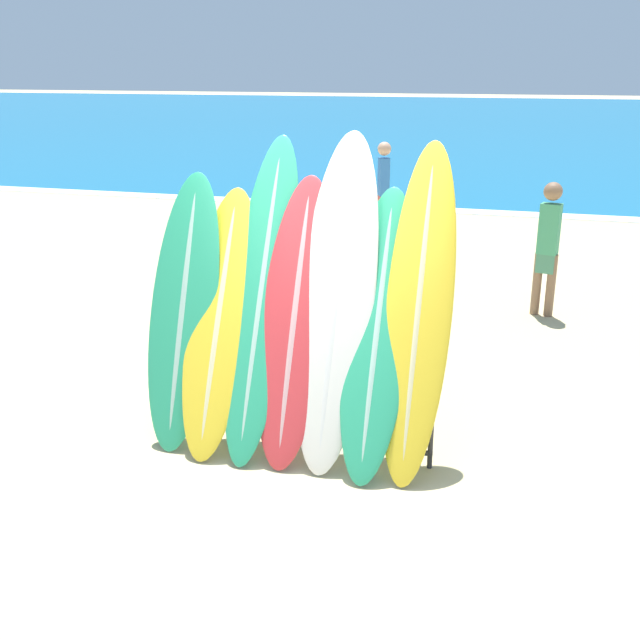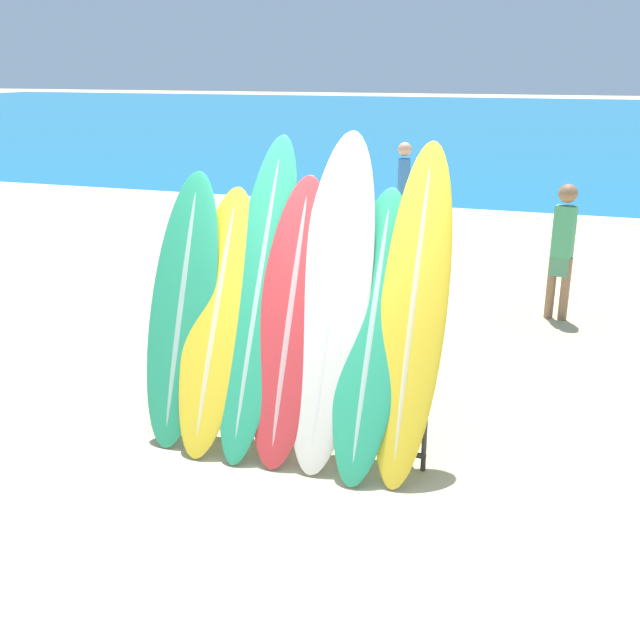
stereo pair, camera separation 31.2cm
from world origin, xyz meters
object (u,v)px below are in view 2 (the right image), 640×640
at_px(surfboard_slot_2, 259,296).
at_px(surfboard_slot_5, 372,333).
at_px(surfboard_slot_6, 413,313).
at_px(person_mid_beach, 562,247).
at_px(surfboard_slot_3, 291,320).
at_px(person_near_water, 403,189).
at_px(surfboard_slot_0, 182,309).
at_px(surfboard_slot_1, 217,320).
at_px(surfboard_rack, 288,398).
at_px(surfboard_slot_4, 332,301).

bearing_deg(surfboard_slot_2, surfboard_slot_5, -5.37).
bearing_deg(surfboard_slot_6, person_mid_beach, 76.17).
distance_m(surfboard_slot_3, surfboard_slot_6, 0.95).
bearing_deg(person_near_water, surfboard_slot_2, 160.20).
height_order(surfboard_slot_0, surfboard_slot_5, surfboard_slot_0).
xyz_separation_m(surfboard_slot_1, surfboard_slot_3, (0.63, 0.02, 0.06)).
height_order(surfboard_slot_0, surfboard_slot_2, surfboard_slot_2).
distance_m(surfboard_slot_2, person_near_water, 7.39).
xyz_separation_m(surfboard_rack, surfboard_slot_2, (-0.30, 0.17, 0.76)).
distance_m(surfboard_slot_1, surfboard_slot_5, 1.28).
distance_m(surfboard_slot_0, person_near_water, 7.47).
xyz_separation_m(surfboard_slot_1, surfboard_slot_6, (1.57, 0.07, 0.20)).
relative_size(surfboard_rack, surfboard_slot_0, 1.05).
bearing_deg(surfboard_slot_0, surfboard_slot_3, 0.27).
relative_size(surfboard_slot_6, person_near_water, 1.41).
relative_size(surfboard_slot_2, surfboard_slot_5, 1.17).
distance_m(surfboard_slot_0, surfboard_slot_3, 0.94).
distance_m(surfboard_slot_1, surfboard_slot_2, 0.40).
relative_size(surfboard_slot_1, surfboard_slot_5, 0.97).
height_order(surfboard_slot_1, surfboard_slot_3, surfboard_slot_3).
bearing_deg(surfboard_slot_2, surfboard_slot_0, -171.70).
distance_m(surfboard_slot_4, surfboard_slot_5, 0.40).
height_order(surfboard_slot_2, person_mid_beach, surfboard_slot_2).
distance_m(surfboard_rack, person_mid_beach, 4.55).
relative_size(surfboard_slot_2, person_near_water, 1.41).
bearing_deg(surfboard_slot_2, person_near_water, 93.68).
distance_m(surfboard_slot_6, person_near_water, 7.61).
height_order(surfboard_slot_3, surfboard_slot_6, surfboard_slot_6).
xyz_separation_m(surfboard_rack, surfboard_slot_6, (0.95, 0.14, 0.76)).
bearing_deg(surfboard_slot_4, surfboard_slot_3, -167.88).
height_order(surfboard_slot_0, surfboard_slot_3, surfboard_slot_3).
xyz_separation_m(surfboard_rack, surfboard_slot_5, (0.65, 0.08, 0.59)).
xyz_separation_m(surfboard_slot_0, surfboard_slot_6, (1.88, 0.06, 0.14)).
distance_m(surfboard_slot_2, surfboard_slot_3, 0.35).
distance_m(surfboard_rack, surfboard_slot_5, 0.88).
relative_size(surfboard_slot_1, person_near_water, 1.17).
distance_m(surfboard_slot_5, person_near_water, 7.60).
bearing_deg(surfboard_slot_1, surfboard_slot_5, 0.68).
height_order(surfboard_slot_1, surfboard_slot_6, surfboard_slot_6).
bearing_deg(surfboard_rack, surfboard_slot_5, 7.06).
distance_m(surfboard_rack, surfboard_slot_1, 0.84).
height_order(surfboard_slot_5, person_near_water, surfboard_slot_5).
bearing_deg(surfboard_slot_4, surfboard_slot_1, -174.95).
relative_size(surfboard_slot_0, surfboard_slot_4, 0.86).
bearing_deg(surfboard_slot_4, person_mid_beach, 67.87).
relative_size(surfboard_slot_0, surfboard_slot_6, 0.88).
bearing_deg(surfboard_slot_2, surfboard_rack, -29.61).
relative_size(surfboard_rack, surfboard_slot_3, 1.05).
relative_size(surfboard_slot_0, person_mid_beach, 1.30).
xyz_separation_m(surfboard_slot_1, surfboard_slot_2, (0.32, 0.10, 0.20)).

